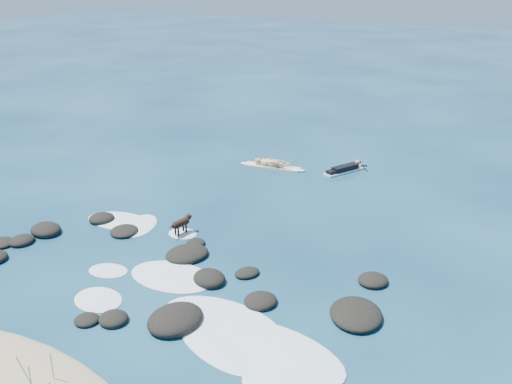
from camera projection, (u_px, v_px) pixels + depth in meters
The scene contains 6 objects.
ground at pixel (189, 252), 19.54m from camera, with size 160.00×160.00×0.00m, color #0A2642.
reef_rocks at pixel (173, 274), 17.96m from camera, with size 14.04×7.02×0.53m.
breaking_foam at pixel (197, 299), 16.79m from camera, with size 12.48×7.17×0.12m.
standing_surfer_rig at pixel (272, 153), 27.31m from camera, with size 3.30×0.99×1.88m.
paddling_surfer_rig at pixel (346, 169), 27.01m from camera, with size 1.63×2.45×0.44m.
dog at pixel (182, 223), 20.64m from camera, with size 0.40×1.13×0.72m.
Camera 1 is at (10.60, -13.92, 9.23)m, focal length 40.00 mm.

